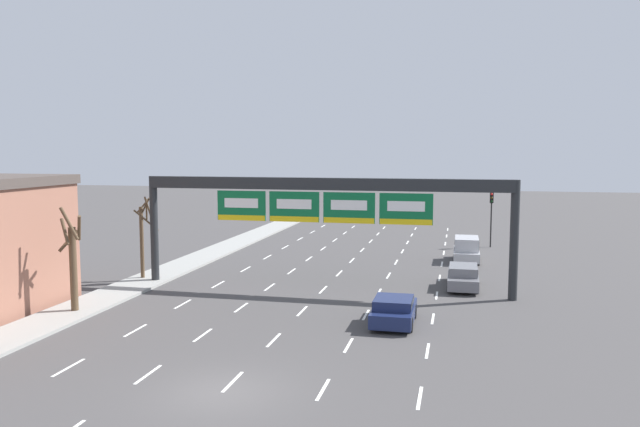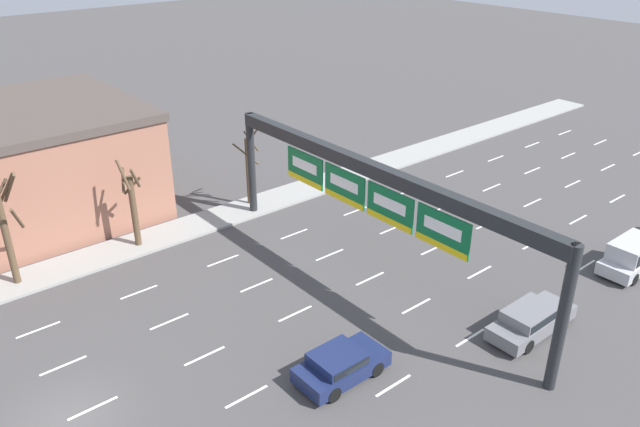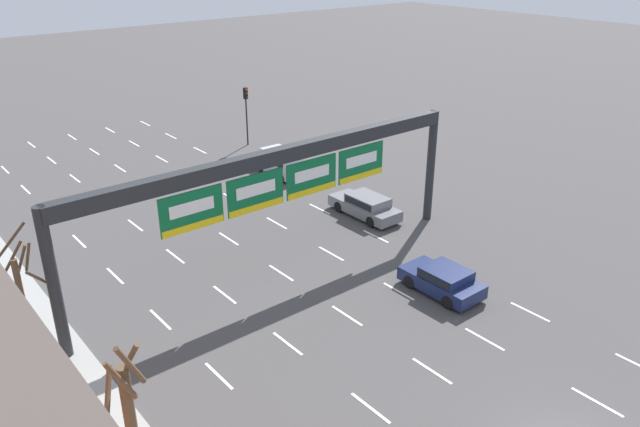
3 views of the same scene
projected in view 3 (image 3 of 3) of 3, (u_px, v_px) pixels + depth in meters
lane_dashes at (312, 293)px, 29.60m from camera, size 13.32×67.00×0.01m
sign_gantry at (281, 173)px, 29.02m from camera, size 21.88×0.69×6.62m
car_grey at (366, 205)px, 37.43m from camera, size 1.81×4.77×1.38m
suv_silver at (281, 162)px, 43.83m from camera, size 1.87×4.16×1.81m
car_navy at (443, 279)px, 29.37m from camera, size 1.95×3.96×1.31m
traffic_light_near_gantry at (246, 104)px, 49.34m from camera, size 0.30×0.35×4.67m
tree_bare_second at (24, 297)px, 23.60m from camera, size 1.88×1.98×5.60m
tree_bare_third at (129, 414)px, 18.24m from camera, size 1.37×1.34×5.30m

